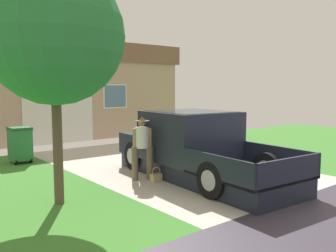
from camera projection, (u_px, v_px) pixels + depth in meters
pickup_truck at (192, 147)px, 9.48m from camera, size 2.38×5.44×1.72m
person_with_hat at (142, 145)px, 9.07m from camera, size 0.51×0.37×1.60m
handbag at (156, 177)px, 9.00m from camera, size 0.28×0.16×0.36m
house_with_garage at (57, 90)px, 17.66m from camera, size 11.10×5.50×4.44m
front_yard_tree at (54, 31)px, 6.64m from camera, size 2.63×2.63×4.61m
wheeled_trash_bin at (20, 143)px, 11.18m from camera, size 0.60×0.72×1.12m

